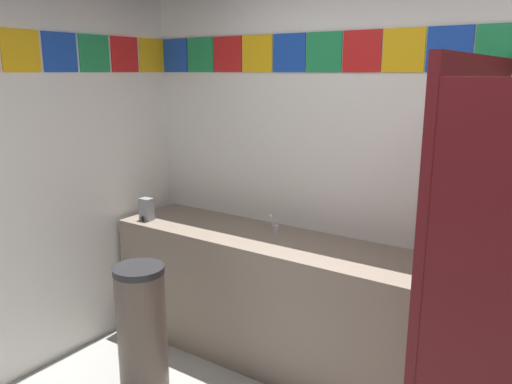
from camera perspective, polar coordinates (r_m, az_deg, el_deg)
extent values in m
cube|color=white|center=(3.13, 17.80, 0.99)|extent=(3.97, 0.08, 2.50)
cube|color=#1947B7|center=(3.97, -9.11, 14.91)|extent=(0.24, 0.01, 0.24)
cube|color=#1E8C4C|center=(3.80, -6.29, 15.07)|extent=(0.24, 0.01, 0.24)
cube|color=red|center=(3.65, -3.21, 15.20)|extent=(0.24, 0.01, 0.24)
cube|color=yellow|center=(3.50, 0.13, 15.30)|extent=(0.24, 0.01, 0.24)
cube|color=#1947B7|center=(3.37, 3.75, 15.35)|extent=(0.24, 0.01, 0.24)
cube|color=#1E8C4C|center=(3.25, 7.65, 15.34)|extent=(0.24, 0.01, 0.24)
cube|color=red|center=(3.14, 11.83, 15.25)|extent=(0.24, 0.01, 0.24)
cube|color=yellow|center=(3.06, 16.27, 15.08)|extent=(0.24, 0.01, 0.24)
cube|color=#1947B7|center=(2.99, 20.94, 14.80)|extent=(0.24, 0.01, 0.24)
cube|color=#1E8C4C|center=(2.94, 25.78, 14.41)|extent=(0.24, 0.01, 0.24)
cube|color=yellow|center=(3.32, -24.95, 14.21)|extent=(0.01, 0.24, 0.24)
cube|color=#1947B7|center=(3.47, -21.19, 14.46)|extent=(0.01, 0.24, 0.24)
cube|color=#1E8C4C|center=(3.62, -17.73, 14.63)|extent=(0.01, 0.24, 0.24)
cube|color=red|center=(3.79, -14.56, 14.75)|extent=(0.01, 0.24, 0.24)
cube|color=yellow|center=(3.96, -11.66, 14.81)|extent=(0.01, 0.24, 0.24)
cube|color=gray|center=(3.44, 1.20, -11.77)|extent=(2.17, 0.57, 0.85)
cube|color=gray|center=(3.52, 3.66, -4.51)|extent=(2.17, 0.03, 0.08)
cylinder|color=white|center=(3.28, 0.94, -6.10)|extent=(0.34, 0.34, 0.10)
cylinder|color=silver|center=(3.37, 2.26, -4.16)|extent=(0.04, 0.04, 0.05)
cylinder|color=silver|center=(3.30, 1.81, -3.22)|extent=(0.02, 0.06, 0.09)
cube|color=gray|center=(3.71, -12.22, -1.90)|extent=(0.09, 0.07, 0.16)
cylinder|color=black|center=(3.70, -12.67, -2.95)|extent=(0.02, 0.02, 0.03)
cube|color=maroon|center=(2.45, 21.93, -9.50)|extent=(0.04, 1.34, 1.95)
cylinder|color=silver|center=(1.82, 18.13, -13.79)|extent=(0.02, 0.02, 0.10)
cylinder|color=brown|center=(3.21, -12.69, -15.09)|extent=(0.29, 0.29, 0.75)
cylinder|color=#262628|center=(3.04, -13.07, -8.54)|extent=(0.30, 0.30, 0.04)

